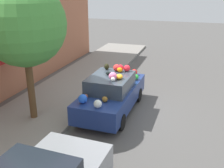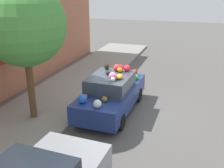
# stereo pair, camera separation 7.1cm
# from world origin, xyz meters

# --- Properties ---
(ground_plane) EXTENTS (60.00, 60.00, 0.00)m
(ground_plane) POSITION_xyz_m (0.00, 0.00, 0.00)
(ground_plane) COLOR #565451
(sidewalk_curb) EXTENTS (24.00, 3.20, 0.14)m
(sidewalk_curb) POSITION_xyz_m (0.00, 2.70, 0.07)
(sidewalk_curb) COLOR gray
(sidewalk_curb) RESTS_ON ground
(street_tree) EXTENTS (2.77, 2.77, 4.70)m
(street_tree) POSITION_xyz_m (-1.59, 2.57, 3.44)
(street_tree) COLOR brown
(street_tree) RESTS_ON sidewalk_curb
(fire_hydrant) EXTENTS (0.20, 0.20, 0.70)m
(fire_hydrant) POSITION_xyz_m (2.77, 1.59, 0.48)
(fire_hydrant) COLOR #B2B2B7
(fire_hydrant) RESTS_ON sidewalk_curb
(art_car) EXTENTS (4.13, 1.74, 1.79)m
(art_car) POSITION_xyz_m (-0.02, 0.10, 0.78)
(art_car) COLOR navy
(art_car) RESTS_ON ground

